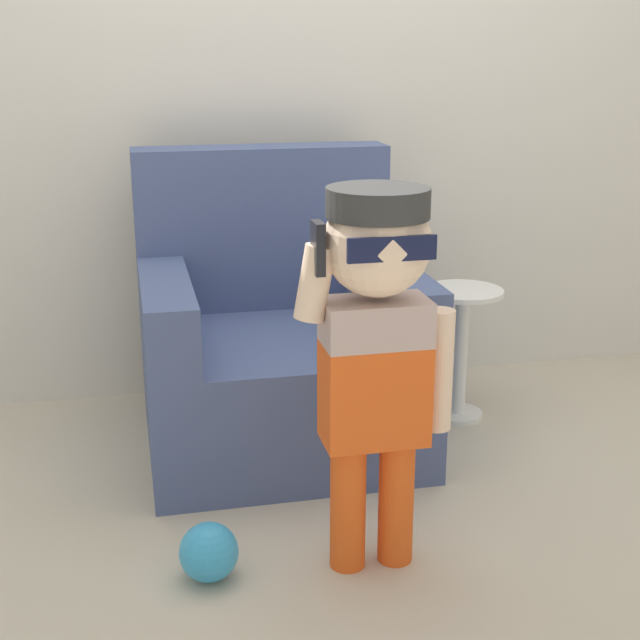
# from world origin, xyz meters

# --- Properties ---
(ground_plane) EXTENTS (10.00, 10.00, 0.00)m
(ground_plane) POSITION_xyz_m (0.00, 0.00, 0.00)
(ground_plane) COLOR #BCB29E
(wall_back) EXTENTS (10.00, 0.05, 2.60)m
(wall_back) POSITION_xyz_m (0.00, 0.57, 1.30)
(wall_back) COLOR silver
(wall_back) RESTS_ON ground_plane
(armchair) EXTENTS (0.94, 0.89, 1.03)m
(armchair) POSITION_xyz_m (-0.17, 0.02, 0.35)
(armchair) COLOR #475684
(armchair) RESTS_ON ground_plane
(person_child) EXTENTS (0.43, 0.32, 1.05)m
(person_child) POSITION_xyz_m (-0.06, -0.86, 0.70)
(person_child) COLOR #E05119
(person_child) RESTS_ON ground_plane
(side_table) EXTENTS (0.30, 0.30, 0.51)m
(side_table) POSITION_xyz_m (0.54, 0.04, 0.31)
(side_table) COLOR white
(side_table) RESTS_ON ground_plane
(toy_ball) EXTENTS (0.16, 0.16, 0.16)m
(toy_ball) POSITION_xyz_m (-0.51, -0.85, 0.08)
(toy_ball) COLOR #3399D1
(toy_ball) RESTS_ON ground_plane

